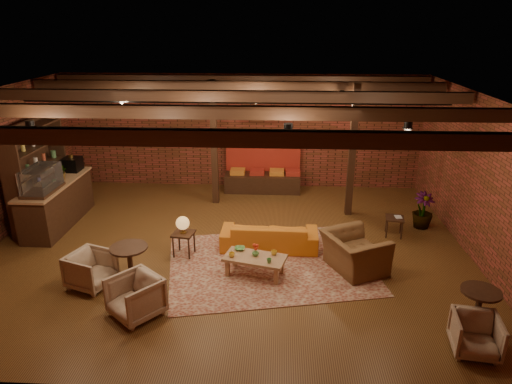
# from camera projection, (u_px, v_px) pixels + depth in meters

# --- Properties ---
(floor) EXTENTS (10.00, 10.00, 0.00)m
(floor) POSITION_uv_depth(u_px,v_px,m) (227.00, 248.00, 9.69)
(floor) COLOR #3D220F
(floor) RESTS_ON ground
(ceiling) EXTENTS (10.00, 8.00, 0.02)m
(ceiling) POSITION_uv_depth(u_px,v_px,m) (224.00, 96.00, 8.57)
(ceiling) COLOR black
(ceiling) RESTS_ON wall_back
(wall_back) EXTENTS (10.00, 0.02, 3.20)m
(wall_back) POSITION_uv_depth(u_px,v_px,m) (242.00, 132.00, 12.87)
(wall_back) COLOR #5E2F1B
(wall_back) RESTS_ON ground
(wall_front) EXTENTS (10.00, 0.02, 3.20)m
(wall_front) POSITION_uv_depth(u_px,v_px,m) (186.00, 284.00, 5.39)
(wall_front) COLOR #5E2F1B
(wall_front) RESTS_ON ground
(wall_right) EXTENTS (0.02, 8.00, 3.20)m
(wall_right) POSITION_uv_depth(u_px,v_px,m) (481.00, 181.00, 8.88)
(wall_right) COLOR #5E2F1B
(wall_right) RESTS_ON ground
(ceiling_beams) EXTENTS (9.80, 6.40, 0.22)m
(ceiling_beams) POSITION_uv_depth(u_px,v_px,m) (224.00, 102.00, 8.62)
(ceiling_beams) COLOR black
(ceiling_beams) RESTS_ON ceiling
(ceiling_pipe) EXTENTS (9.60, 0.12, 0.12)m
(ceiling_pipe) POSITION_uv_depth(u_px,v_px,m) (233.00, 101.00, 10.19)
(ceiling_pipe) COLOR black
(ceiling_pipe) RESTS_ON ceiling
(post_left) EXTENTS (0.16, 0.16, 3.20)m
(post_left) POSITION_uv_depth(u_px,v_px,m) (214.00, 144.00, 11.60)
(post_left) COLOR black
(post_left) RESTS_ON ground
(post_right) EXTENTS (0.16, 0.16, 3.20)m
(post_right) POSITION_uv_depth(u_px,v_px,m) (352.00, 152.00, 10.86)
(post_right) COLOR black
(post_right) RESTS_ON ground
(service_counter) EXTENTS (0.80, 2.50, 1.60)m
(service_counter) POSITION_uv_depth(u_px,v_px,m) (56.00, 193.00, 10.56)
(service_counter) COLOR black
(service_counter) RESTS_ON ground
(plant_counter) EXTENTS (0.35, 0.39, 0.30)m
(plant_counter) POSITION_uv_depth(u_px,v_px,m) (61.00, 173.00, 10.59)
(plant_counter) COLOR #337F33
(plant_counter) RESTS_ON service_counter
(shelving_hutch) EXTENTS (0.52, 2.00, 2.40)m
(shelving_hutch) POSITION_uv_depth(u_px,v_px,m) (38.00, 174.00, 10.53)
(shelving_hutch) COLOR black
(shelving_hutch) RESTS_ON ground
(banquette) EXTENTS (2.10, 0.70, 1.00)m
(banquette) POSITION_uv_depth(u_px,v_px,m) (263.00, 174.00, 12.81)
(banquette) COLOR #A6271B
(banquette) RESTS_ON ground
(service_sign) EXTENTS (0.86, 0.06, 0.30)m
(service_sign) POSITION_uv_depth(u_px,v_px,m) (262.00, 111.00, 11.74)
(service_sign) COLOR #FF5619
(service_sign) RESTS_ON ceiling
(ceiling_spotlights) EXTENTS (6.40, 4.40, 0.28)m
(ceiling_spotlights) POSITION_uv_depth(u_px,v_px,m) (224.00, 114.00, 8.69)
(ceiling_spotlights) COLOR black
(ceiling_spotlights) RESTS_ON ceiling
(rug) EXTENTS (4.42, 3.72, 0.01)m
(rug) POSITION_uv_depth(u_px,v_px,m) (269.00, 264.00, 9.05)
(rug) COLOR maroon
(rug) RESTS_ON floor
(sofa) EXTENTS (2.04, 0.83, 0.59)m
(sofa) POSITION_uv_depth(u_px,v_px,m) (269.00, 235.00, 9.59)
(sofa) COLOR #C3681B
(sofa) RESTS_ON floor
(coffee_table) EXTENTS (1.25, 0.84, 0.64)m
(coffee_table) POSITION_uv_depth(u_px,v_px,m) (254.00, 258.00, 8.54)
(coffee_table) COLOR olive
(coffee_table) RESTS_ON floor
(side_table_lamp) EXTENTS (0.47, 0.47, 0.86)m
(side_table_lamp) POSITION_uv_depth(u_px,v_px,m) (183.00, 226.00, 9.17)
(side_table_lamp) COLOR black
(side_table_lamp) RESTS_ON floor
(round_table_left) EXTENTS (0.68, 0.68, 0.71)m
(round_table_left) POSITION_uv_depth(u_px,v_px,m) (130.00, 258.00, 8.29)
(round_table_left) COLOR black
(round_table_left) RESTS_ON floor
(armchair_a) EXTENTS (0.86, 0.89, 0.72)m
(armchair_a) POSITION_uv_depth(u_px,v_px,m) (91.00, 268.00, 8.18)
(armchair_a) COLOR beige
(armchair_a) RESTS_ON floor
(armchair_b) EXTENTS (1.01, 1.00, 0.76)m
(armchair_b) POSITION_uv_depth(u_px,v_px,m) (135.00, 295.00, 7.35)
(armchair_b) COLOR beige
(armchair_b) RESTS_ON floor
(armchair_right) EXTENTS (1.15, 1.33, 0.98)m
(armchair_right) POSITION_uv_depth(u_px,v_px,m) (355.00, 247.00, 8.69)
(armchair_right) COLOR brown
(armchair_right) RESTS_ON floor
(side_table_book) EXTENTS (0.46, 0.46, 0.46)m
(side_table_book) POSITION_uv_depth(u_px,v_px,m) (395.00, 219.00, 10.12)
(side_table_book) COLOR black
(side_table_book) RESTS_ON floor
(round_table_right) EXTENTS (0.60, 0.60, 0.70)m
(round_table_right) POSITION_uv_depth(u_px,v_px,m) (479.00, 303.00, 6.98)
(round_table_right) COLOR black
(round_table_right) RESTS_ON floor
(armchair_far) EXTENTS (0.71, 0.67, 0.65)m
(armchair_far) POSITION_uv_depth(u_px,v_px,m) (476.00, 333.00, 6.53)
(armchair_far) COLOR beige
(armchair_far) RESTS_ON floor
(plant_tall) EXTENTS (1.76, 1.76, 2.54)m
(plant_tall) POSITION_uv_depth(u_px,v_px,m) (428.00, 176.00, 10.23)
(plant_tall) COLOR #4C7F4C
(plant_tall) RESTS_ON floor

